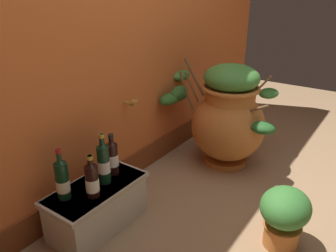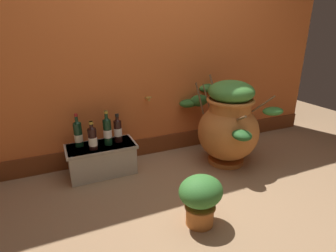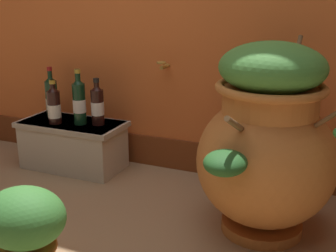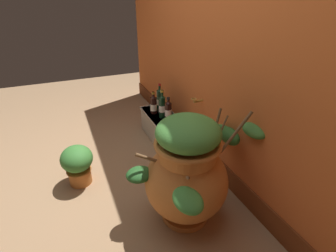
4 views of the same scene
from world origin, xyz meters
The scene contains 9 objects.
ground_plane centered at (0.00, 0.00, 0.00)m, with size 7.00×7.00×0.00m, color #9E7A56.
back_wall centered at (0.00, 1.20, 1.29)m, with size 4.40×0.33×2.60m.
terracotta_urn centered at (0.64, 0.58, 0.44)m, with size 0.83×1.03×0.88m.
stone_ledge centered at (-0.62, 0.87, 0.16)m, with size 0.66×0.33×0.30m.
wine_bottle_left centered at (-0.70, 0.80, 0.42)m, with size 0.08×0.08×0.27m.
wine_bottle_middle centered at (-0.55, 0.86, 0.45)m, with size 0.08×0.08×0.34m.
wine_bottle_right centered at (-0.44, 0.89, 0.43)m, with size 0.08×0.08×0.29m.
wine_bottle_back centered at (-0.81, 0.93, 0.43)m, with size 0.08×0.08×0.32m.
potted_shrub centered at (-0.12, -0.17, 0.23)m, with size 0.33×0.29×0.39m.
Camera 2 is at (-1.00, -1.58, 1.37)m, focal length 28.94 mm.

